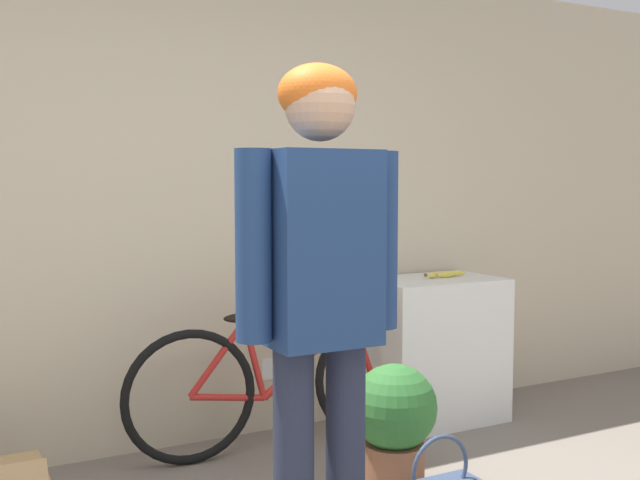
% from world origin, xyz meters
% --- Properties ---
extents(wall_back, '(8.00, 0.07, 2.60)m').
position_xyz_m(wall_back, '(0.00, 2.33, 1.30)').
color(wall_back, beige).
rests_on(wall_back, ground_plane).
extents(side_shelf, '(0.77, 0.51, 0.84)m').
position_xyz_m(side_shelf, '(1.48, 2.02, 0.42)').
color(side_shelf, white).
rests_on(side_shelf, ground_plane).
extents(person, '(0.59, 0.27, 1.78)m').
position_xyz_m(person, '(0.03, 0.71, 1.09)').
color(person, '#23283D').
rests_on(person, ground_plane).
extents(bicycle, '(1.69, 0.46, 0.75)m').
position_xyz_m(bicycle, '(0.51, 1.98, 0.36)').
color(bicycle, black).
rests_on(bicycle, ground_plane).
extents(banana, '(0.28, 0.08, 0.04)m').
position_xyz_m(banana, '(1.56, 2.03, 0.85)').
color(banana, '#EAD64C').
rests_on(banana, side_shelf).
extents(potted_plant, '(0.39, 0.39, 0.58)m').
position_xyz_m(potted_plant, '(0.72, 1.29, 0.32)').
color(potted_plant, brown).
rests_on(potted_plant, ground_plane).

